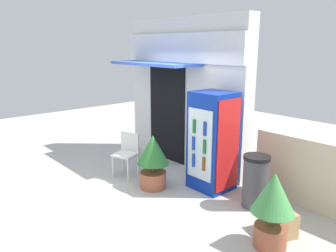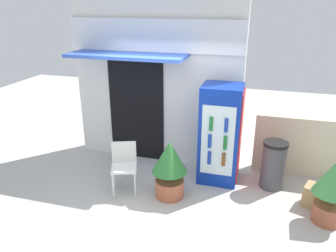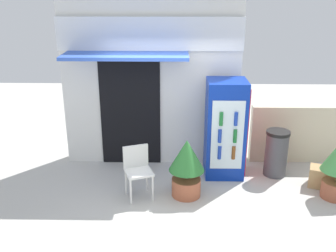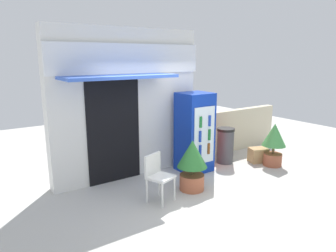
# 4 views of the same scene
# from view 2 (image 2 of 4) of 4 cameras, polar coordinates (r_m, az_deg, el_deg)

# --- Properties ---
(ground) EXTENTS (16.00, 16.00, 0.00)m
(ground) POSITION_cam_2_polar(r_m,az_deg,el_deg) (5.63, -2.74, -12.94)
(ground) COLOR beige
(storefront_building) EXTENTS (3.37, 1.10, 3.17)m
(storefront_building) POSITION_cam_2_polar(r_m,az_deg,el_deg) (6.54, -2.06, 7.74)
(storefront_building) COLOR silver
(storefront_building) RESTS_ON ground
(drink_cooler) EXTENTS (0.72, 0.72, 1.81)m
(drink_cooler) POSITION_cam_2_polar(r_m,az_deg,el_deg) (5.92, 9.17, -1.44)
(drink_cooler) COLOR #0C2D9E
(drink_cooler) RESTS_ON ground
(plastic_chair) EXTENTS (0.54, 0.53, 0.87)m
(plastic_chair) POSITION_cam_2_polar(r_m,az_deg,el_deg) (5.72, -7.68, -6.42)
(plastic_chair) COLOR silver
(plastic_chair) RESTS_ON ground
(potted_plant_near_shop) EXTENTS (0.59, 0.59, 1.01)m
(potted_plant_near_shop) POSITION_cam_2_polar(r_m,az_deg,el_deg) (5.46, 0.28, -6.98)
(potted_plant_near_shop) COLOR #AD5B3D
(potted_plant_near_shop) RESTS_ON ground
(potted_plant_curbside) EXTENTS (0.56, 0.56, 1.04)m
(potted_plant_curbside) POSITION_cam_2_polar(r_m,az_deg,el_deg) (5.40, 26.88, -9.38)
(potted_plant_curbside) COLOR #995138
(potted_plant_curbside) RESTS_ON ground
(trash_bin) EXTENTS (0.43, 0.43, 0.88)m
(trash_bin) POSITION_cam_2_polar(r_m,az_deg,el_deg) (6.08, 17.94, -6.45)
(trash_bin) COLOR #47474C
(trash_bin) RESTS_ON ground
(stone_boundary_wall) EXTENTS (2.84, 0.20, 1.15)m
(stone_boundary_wall) POSITION_cam_2_polar(r_m,az_deg,el_deg) (6.75, 26.93, -3.73)
(stone_boundary_wall) COLOR beige
(stone_boundary_wall) RESTS_ON ground
(cardboard_box) EXTENTS (0.52, 0.45, 0.36)m
(cardboard_box) POSITION_cam_2_polar(r_m,az_deg,el_deg) (5.91, 24.80, -11.23)
(cardboard_box) COLOR tan
(cardboard_box) RESTS_ON ground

